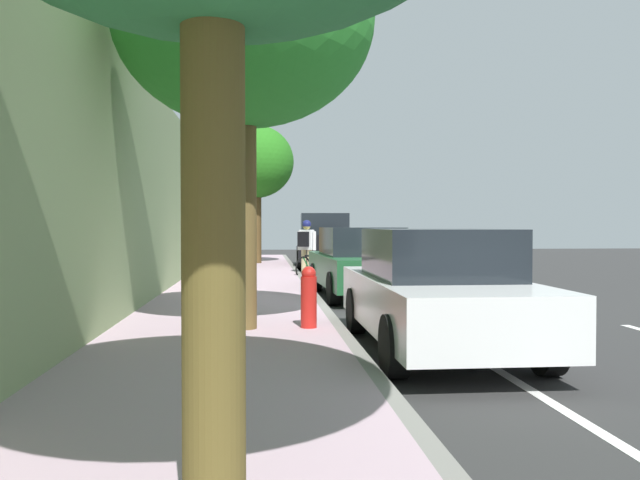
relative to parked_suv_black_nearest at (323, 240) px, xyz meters
name	(u,v)px	position (x,y,z in m)	size (l,w,h in m)	color
ground	(394,304)	(-0.34, 11.08, -1.03)	(57.46, 57.46, 0.00)	#2D2D2D
sidewalk	(234,301)	(2.82, 11.08, -0.94)	(3.04, 35.91, 0.17)	#B698A7
curb_edge	(316,300)	(1.22, 11.08, -0.94)	(0.16, 35.91, 0.17)	gray
lane_stripe_centre	(539,302)	(-3.38, 11.02, -1.02)	(0.14, 35.80, 0.01)	white
lane_stripe_bike_edge	(389,304)	(-0.25, 11.08, -1.02)	(0.12, 35.91, 0.01)	white
building_facade	(141,196)	(4.59, 11.08, 1.09)	(0.50, 35.91, 4.24)	#8BA46E
parked_suv_black_nearest	(323,240)	(0.00, 0.00, 0.00)	(2.15, 4.79, 1.99)	black
parked_sedan_green_second	(361,263)	(0.13, 9.81, -0.27)	(1.98, 4.47, 1.52)	#1E512D
parked_sedan_white_mid	(436,291)	(0.13, 15.88, -0.27)	(1.85, 4.41, 1.52)	white
bicycle_at_curb	(315,267)	(0.75, 5.09, -0.66)	(1.21, 1.30, 0.74)	black
cyclist_with_backpack	(306,243)	(0.96, 4.66, 0.03)	(0.55, 0.53, 1.72)	#C6B284
street_tree_near_cyclist	(255,163)	(2.51, -0.29, 2.84)	(2.87, 2.87, 5.11)	#513C1E
street_tree_mid_block	(244,22)	(2.51, 14.93, 3.27)	(3.51, 3.51, 5.58)	brown
fire_hydrant	(309,297)	(1.65, 14.94, -0.43)	(0.22, 0.22, 0.84)	red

